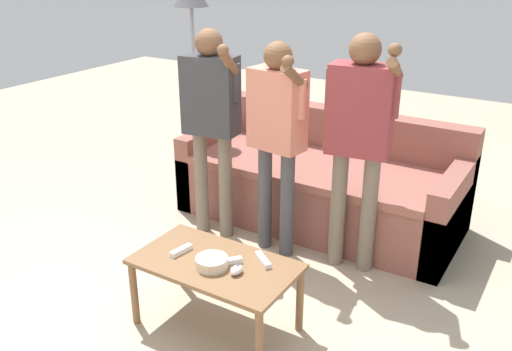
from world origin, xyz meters
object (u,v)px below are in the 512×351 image
Objects in this scene: couch at (322,184)px; game_remote_wand_near at (181,251)px; game_remote_nunchuk at (237,270)px; player_left at (211,111)px; snack_bowl at (212,262)px; floor_lamp at (192,15)px; coffee_table at (216,271)px; game_remote_wand_far at (228,262)px; game_remote_wand_spare at (263,260)px; player_center at (277,126)px; player_right at (359,128)px.

couch reaches higher than game_remote_wand_near.
game_remote_nunchuk is 0.39m from game_remote_wand_near.
couch is 1.40× the size of player_left.
snack_bowl is 2.36m from floor_lamp.
coffee_table is 0.10m from snack_bowl.
game_remote_wand_far and game_remote_wand_spare have the same top height.
floor_lamp reaches higher than game_remote_wand_near.
game_remote_wand_far is (-0.10, 0.06, -0.01)m from game_remote_nunchuk.
player_left is 10.74× the size of game_remote_wand_far.
game_remote_wand_spare is (0.23, 0.14, 0.07)m from coffee_table.
player_center is 0.95× the size of player_right.
game_remote_wand_spare is at bearing -100.68° from player_right.
game_remote_nunchuk is (0.26, -1.63, 0.15)m from couch.
snack_bowl is (0.11, -1.65, 0.16)m from couch.
floor_lamp reaches higher than player_right.
player_right is 10.64× the size of game_remote_wand_near.
game_remote_wand_far is at bearing -47.97° from floor_lamp.
couch is 1.02m from player_right.
game_remote_nunchuk is (0.17, -0.04, 0.08)m from coffee_table.
player_right reaches higher than coffee_table.
game_remote_wand_spare is at bearing -40.84° from player_left.
floor_lamp is (-1.32, 1.56, 1.17)m from coffee_table.
player_center is at bearing -27.94° from floor_lamp.
game_remote_nunchuk is 0.05× the size of floor_lamp.
player_left is at bearing -131.26° from couch.
floor_lamp is at bearing 152.06° from player_center.
snack_bowl is 0.09m from game_remote_wand_far.
snack_bowl is 1.24× the size of game_remote_wand_far.
snack_bowl is at bearing -86.15° from couch.
floor_lamp is at bearing 132.89° from game_remote_nunchuk.
player_center is 10.04× the size of game_remote_wand_spare.
floor_lamp is at bearing 137.35° from game_remote_wand_spare.
player_left is at bearing -45.06° from floor_lamp.
player_center is at bearing -95.00° from couch.
game_remote_wand_spare is at bearing -77.47° from couch.
player_right is 11.01× the size of game_remote_wand_far.
floor_lamp is 2.35m from game_remote_wand_far.
game_remote_wand_near is at bearing -160.63° from game_remote_wand_spare.
game_remote_wand_far is at bearing 148.88° from game_remote_nunchuk.
player_center is 10.43× the size of game_remote_wand_far.
player_left is 1.29m from game_remote_wand_far.
player_left is 0.98× the size of player_right.
snack_bowl is 0.15m from game_remote_nunchuk.
floor_lamp is 1.45m from player_center.
couch is 0.92m from player_center.
snack_bowl is 0.24m from game_remote_wand_near.
snack_bowl is at bearing -7.54° from game_remote_wand_near.
game_remote_wand_spare is (1.55, -1.42, -1.09)m from floor_lamp.
floor_lamp is 1.21× the size of player_center.
player_right is at bearing 70.65° from snack_bowl.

